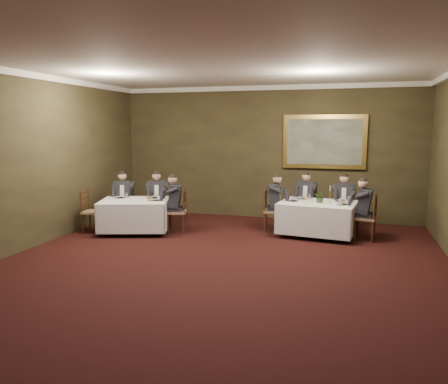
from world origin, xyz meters
The scene contains 27 objects.
ground centered at (0.00, 0.00, 0.00)m, with size 10.00×10.00×0.00m, color black.
ceiling centered at (0.00, 0.00, 3.50)m, with size 8.00×10.00×0.10m, color silver.
back_wall centered at (0.00, 5.00, 1.75)m, with size 8.00×0.10×3.50m, color #2F2817.
left_wall centered at (-4.00, 0.00, 1.75)m, with size 0.10×10.00×3.50m, color #2F2817.
crown_molding centered at (0.00, 0.00, 3.44)m, with size 8.00×10.00×0.12m.
table_main centered at (1.49, 3.33, 0.45)m, with size 1.80×1.46×0.67m.
table_second centered at (-2.60, 2.46, 0.45)m, with size 1.83×1.59×0.67m.
chair_main_backleft centered at (1.15, 4.23, 0.28)m, with size 0.50×0.49×1.00m.
diner_main_backleft centered at (1.15, 4.22, 0.51)m, with size 0.48×0.54×1.35m.
chair_main_backright centered at (2.03, 4.12, 0.28)m, with size 0.45×0.43×1.00m.
diner_main_backright centered at (2.03, 4.11, 0.51)m, with size 0.43×0.49×1.35m.
chair_main_endleft centered at (0.45, 3.46, 0.28)m, with size 0.46×0.48×1.00m.
diner_main_endleft centered at (0.46, 3.46, 0.51)m, with size 0.52×0.45×1.35m.
chair_main_endright centered at (2.53, 3.20, 0.28)m, with size 0.47×0.49×1.00m.
diner_main_endright centered at (2.51, 3.20, 0.51)m, with size 0.53×0.46×1.35m.
chair_sec_backleft centered at (-3.23, 3.10, 0.28)m, with size 0.53×0.51×1.00m.
diner_sec_backleft centered at (-3.22, 3.09, 0.51)m, with size 0.50×0.56×1.35m.
chair_sec_backright centered at (-2.43, 3.34, 0.28)m, with size 0.55×0.54×1.00m.
diner_sec_backright centered at (-2.43, 3.33, 0.51)m, with size 0.54×0.59×1.35m.
chair_sec_endright centered at (-1.66, 2.74, 0.28)m, with size 0.52×0.54×1.00m.
diner_sec_endright centered at (-1.67, 2.74, 0.51)m, with size 0.57×0.51×1.35m.
chair_sec_endleft centered at (-3.54, 2.18, 0.28)m, with size 0.47×0.49×1.00m.
centerpiece centered at (1.54, 3.31, 0.90)m, with size 0.24×0.21×0.27m, color #2D5926.
candlestick centered at (1.75, 3.26, 0.91)m, with size 0.06×0.06×0.41m.
place_setting_table_main centered at (1.14, 3.76, 0.80)m, with size 0.33×0.31×0.14m.
place_setting_table_second centered at (-3.04, 2.68, 0.80)m, with size 0.33×0.31×0.14m.
painting centered at (1.49, 4.94, 2.06)m, with size 2.08×0.09×1.36m.
Camera 1 is at (2.17, -6.49, 2.43)m, focal length 35.00 mm.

